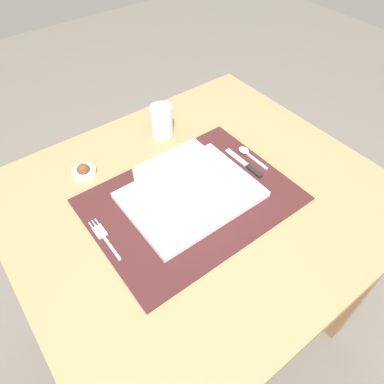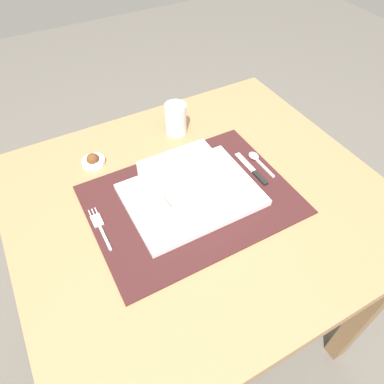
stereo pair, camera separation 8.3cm
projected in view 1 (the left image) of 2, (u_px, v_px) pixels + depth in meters
ground_plane at (196, 320)px, 1.41m from camera, size 6.00×6.00×0.00m
dining_table at (198, 223)px, 0.95m from camera, size 0.88×0.79×0.73m
placemat at (192, 200)px, 0.86m from camera, size 0.48×0.36×0.00m
serving_plate at (191, 195)px, 0.85m from camera, size 0.31×0.23×0.02m
porridge_bowl at (187, 183)px, 0.84m from camera, size 0.18×0.18×0.05m
fork at (103, 236)px, 0.78m from camera, size 0.02×0.13×0.00m
spoon at (247, 152)px, 0.96m from camera, size 0.02×0.11×0.01m
butter_knife at (246, 165)px, 0.93m from camera, size 0.01×0.13×0.01m
drinking_glass at (162, 122)px, 1.00m from camera, size 0.06×0.06×0.09m
condiment_saucer at (84, 171)px, 0.91m from camera, size 0.06×0.06×0.03m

